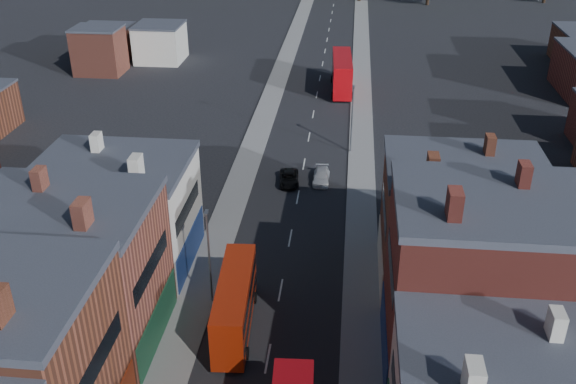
% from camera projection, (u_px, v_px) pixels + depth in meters
% --- Properties ---
extents(pavement_west, '(3.00, 200.00, 0.12)m').
position_uv_depth(pavement_west, '(239.00, 185.00, 68.19)').
color(pavement_west, gray).
rests_on(pavement_west, ground).
extents(pavement_east, '(3.00, 200.00, 0.12)m').
position_uv_depth(pavement_east, '(361.00, 191.00, 67.03)').
color(pavement_east, gray).
rests_on(pavement_east, ground).
extents(lamp_post_2, '(0.25, 0.70, 8.12)m').
position_uv_depth(lamp_post_2, '(209.00, 251.00, 48.30)').
color(lamp_post_2, slate).
rests_on(lamp_post_2, ground).
extents(lamp_post_3, '(0.25, 0.70, 8.12)m').
position_uv_depth(lamp_post_3, '(352.00, 115.00, 73.79)').
color(lamp_post_3, slate).
rests_on(lamp_post_3, ground).
extents(bus_0, '(2.94, 10.02, 4.28)m').
position_uv_depth(bus_0, '(235.00, 303.00, 46.54)').
color(bus_0, '#A92209').
rests_on(bus_0, ground).
extents(bus_2, '(3.43, 11.92, 5.09)m').
position_uv_depth(bus_2, '(342.00, 73.00, 94.54)').
color(bus_2, '#AD070C').
rests_on(bus_2, ground).
extents(car_2, '(2.47, 4.57, 1.22)m').
position_uv_depth(car_2, '(289.00, 178.00, 68.37)').
color(car_2, black).
rests_on(car_2, ground).
extents(car_3, '(1.71, 4.20, 1.22)m').
position_uv_depth(car_3, '(321.00, 176.00, 68.78)').
color(car_3, silver).
rests_on(car_3, ground).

